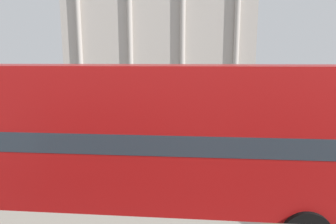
% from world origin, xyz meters
% --- Properties ---
extents(double_decker_bus, '(10.62, 2.65, 4.07)m').
position_xyz_m(double_decker_bus, '(-1.88, 5.20, 2.29)').
color(double_decker_bus, black).
rests_on(double_decker_bus, ground_plane).
extents(plaza_building_left, '(34.11, 13.69, 22.16)m').
position_xyz_m(plaza_building_left, '(-6.96, 56.20, 11.09)').
color(plaza_building_left, '#BCB2A8').
rests_on(plaza_building_left, ground_plane).
extents(traffic_light_near, '(0.42, 0.24, 3.54)m').
position_xyz_m(traffic_light_near, '(-1.97, 10.77, 2.33)').
color(traffic_light_near, black).
rests_on(traffic_light_near, ground_plane).
extents(traffic_light_mid, '(0.42, 0.24, 3.36)m').
position_xyz_m(traffic_light_mid, '(-2.49, 16.89, 2.21)').
color(traffic_light_mid, black).
rests_on(traffic_light_mid, ground_plane).
extents(car_white, '(4.20, 1.93, 1.35)m').
position_xyz_m(car_white, '(3.14, 15.95, 0.70)').
color(car_white, black).
rests_on(car_white, ground_plane).
extents(car_navy, '(4.20, 1.93, 1.35)m').
position_xyz_m(car_navy, '(-5.89, 22.40, 0.70)').
color(car_navy, black).
rests_on(car_navy, ground_plane).
extents(pedestrian_white, '(0.32, 0.32, 1.61)m').
position_xyz_m(pedestrian_white, '(0.12, 31.88, 0.92)').
color(pedestrian_white, '#282B33').
rests_on(pedestrian_white, ground_plane).
extents(pedestrian_blue, '(0.32, 0.32, 1.82)m').
position_xyz_m(pedestrian_blue, '(0.09, 18.92, 1.06)').
color(pedestrian_blue, '#282B33').
rests_on(pedestrian_blue, ground_plane).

